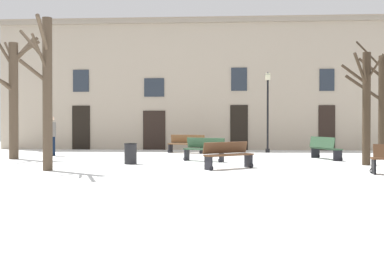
{
  "coord_description": "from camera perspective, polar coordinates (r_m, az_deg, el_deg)",
  "views": [
    {
      "loc": [
        0.98,
        -15.3,
        1.52
      ],
      "look_at": [
        0.0,
        1.79,
        1.32
      ],
      "focal_mm": 40.06,
      "sensor_mm": 36.0,
      "label": 1
    }
  ],
  "objects": [
    {
      "name": "ground_plane",
      "position": [
        15.41,
        -0.38,
        -5.0
      ],
      "size": [
        37.06,
        37.06,
        0.0
      ],
      "primitive_type": "plane",
      "color": "white"
    },
    {
      "name": "building_facade",
      "position": [
        24.56,
        0.98,
        6.06
      ],
      "size": [
        23.16,
        0.6,
        7.55
      ],
      "color": "tan",
      "rests_on": "ground"
    },
    {
      "name": "tree_foreground",
      "position": [
        19.6,
        -22.66,
        4.38
      ],
      "size": [
        2.05,
        2.7,
        5.41
      ],
      "color": "#4C3D2D",
      "rests_on": "ground"
    },
    {
      "name": "tree_near_facade",
      "position": [
        19.88,
        23.91,
        3.45
      ],
      "size": [
        2.25,
        2.74,
        5.1
      ],
      "color": "#382B1E",
      "rests_on": "ground"
    },
    {
      "name": "tree_right_of_center",
      "position": [
        14.45,
        -18.85,
        5.02
      ],
      "size": [
        1.6,
        2.21,
        4.88
      ],
      "color": "#4C3D2D",
      "rests_on": "ground"
    },
    {
      "name": "tree_center",
      "position": [
        16.66,
        22.15,
        2.88
      ],
      "size": [
        1.3,
        1.01,
        4.07
      ],
      "color": "#382B1E",
      "rests_on": "ground"
    },
    {
      "name": "streetlamp",
      "position": [
        22.39,
        10.05,
        3.23
      ],
      "size": [
        0.3,
        0.3,
        4.16
      ],
      "color": "black",
      "rests_on": "ground"
    },
    {
      "name": "litter_bin",
      "position": [
        16.04,
        -8.18,
        -3.39
      ],
      "size": [
        0.48,
        0.48,
        0.77
      ],
      "color": "black",
      "rests_on": "ground"
    },
    {
      "name": "bench_back_to_back_left",
      "position": [
        21.71,
        -0.73,
        -2.09
      ],
      "size": [
        1.92,
        1.06,
        0.93
      ],
      "rotation": [
        0.0,
        0.0,
        5.96
      ],
      "color": "brown",
      "rests_on": "ground"
    },
    {
      "name": "bench_near_lamp",
      "position": [
        18.74,
        17.25,
        -2.54
      ],
      "size": [
        1.01,
        1.82,
        0.95
      ],
      "rotation": [
        0.0,
        0.0,
        1.9
      ],
      "color": "#2D4C33",
      "rests_on": "ground"
    },
    {
      "name": "bench_near_center_tree",
      "position": [
        17.04,
        1.67,
        -2.8
      ],
      "size": [
        1.7,
        1.09,
        0.94
      ],
      "rotation": [
        0.0,
        0.0,
        5.86
      ],
      "color": "#2D4C33",
      "rests_on": "ground"
    },
    {
      "name": "bench_back_to_back_right",
      "position": [
        14.33,
        4.82,
        -3.53
      ],
      "size": [
        1.73,
        1.42,
        0.89
      ],
      "rotation": [
        0.0,
        0.0,
        0.62
      ],
      "color": "#51331E",
      "rests_on": "ground"
    },
    {
      "name": "person_strolling",
      "position": [
        20.94,
        -18.19,
        -0.69
      ],
      "size": [
        0.43,
        0.32,
        1.84
      ],
      "rotation": [
        0.0,
        0.0,
        0.29
      ],
      "color": "black",
      "rests_on": "ground"
    }
  ]
}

